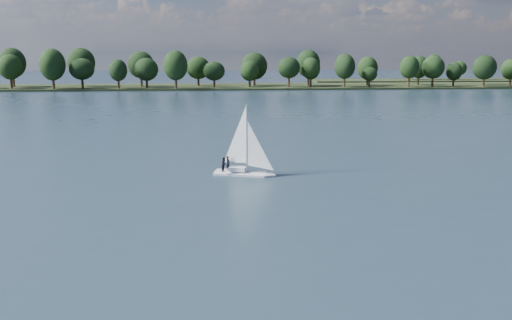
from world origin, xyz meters
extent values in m
plane|color=#233342|center=(0.00, 100.00, 0.00)|extent=(700.00, 700.00, 0.00)
cube|color=black|center=(0.00, 212.00, 0.00)|extent=(660.00, 40.00, 1.50)
cube|color=silver|center=(1.19, 37.28, 0.00)|extent=(7.00, 3.99, 0.79)
cube|color=silver|center=(1.19, 37.28, 0.79)|extent=(2.27, 1.78, 0.50)
cylinder|color=silver|center=(1.19, 37.28, 4.52)|extent=(0.12, 0.12, 7.95)
imported|color=black|center=(-0.44, 37.74, 1.41)|extent=(0.66, 0.74, 1.71)
imported|color=black|center=(-0.92, 36.89, 1.41)|extent=(0.96, 1.04, 1.71)
camera|label=1|loc=(-2.70, -28.93, 14.34)|focal=40.00mm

